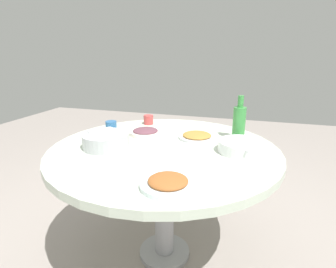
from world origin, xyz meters
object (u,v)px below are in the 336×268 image
Objects in this scene: dish_eggplant at (145,132)px; green_bottle at (239,122)px; dish_stirfry at (168,183)px; rice_bowl at (106,140)px; soup_bowl at (242,147)px; tea_cup_near at (148,120)px; round_dining_table at (164,161)px; tea_cup_far at (111,126)px; dish_tofu_braise at (197,136)px.

green_bottle is at bearing 98.52° from dish_eggplant.
rice_bowl is at bearing -126.23° from dish_stirfry.
rice_bowl is at bearing -62.38° from green_bottle.
green_bottle is (-0.24, -0.03, 0.08)m from soup_bowl.
green_bottle is 3.77× the size of tea_cup_near.
tea_cup_near is at bearing -163.48° from dish_eggplant.
dish_eggplant is at bearing -103.37° from soup_bowl.
dish_stirfry is 3.18× the size of tea_cup_near.
soup_bowl is 1.31× the size of dish_eggplant.
round_dining_table is 4.78× the size of green_bottle.
soup_bowl reaches higher than round_dining_table.
dish_stirfry is at bearing -29.07° from soup_bowl.
tea_cup_far is at bearing -137.28° from dish_stirfry.
soup_bowl reaches higher than dish_eggplant.
dish_eggplant is at bearing -134.24° from round_dining_table.
round_dining_table is 0.53m from tea_cup_far.
dish_tofu_braise reaches higher than round_dining_table.
tea_cup_far is (0.24, -0.19, -0.00)m from tea_cup_near.
green_bottle is at bearing -173.11° from soup_bowl.
rice_bowl is at bearing 23.67° from tea_cup_far.
green_bottle is 3.60× the size of tea_cup_far.
dish_stirfry is 0.74m from dish_eggplant.
round_dining_table is at bearing -38.08° from dish_tofu_braise.
tea_cup_far is (-0.68, -0.63, 0.01)m from dish_stirfry.
rice_bowl is at bearing -57.04° from dish_tofu_braise.
soup_bowl is at bearing 100.66° from rice_bowl.
green_bottle is at bearing 161.43° from dish_stirfry.
tea_cup_near is (-0.18, -0.68, -0.08)m from green_bottle.
dish_stirfry reaches higher than dish_eggplant.
rice_bowl is 0.83m from green_bottle.
round_dining_table is 4.94× the size of rice_bowl.
round_dining_table is 17.21× the size of tea_cup_far.
tea_cup_near is at bearing 174.64° from rice_bowl.
tea_cup_far is at bearing -39.49° from tea_cup_near.
dish_eggplant is 0.76× the size of green_bottle.
dish_eggplant reaches higher than dish_tofu_braise.
round_dining_table is 5.68× the size of dish_stirfry.
green_bottle reaches higher than dish_tofu_braise.
round_dining_table is 6.30× the size of dish_eggplant.
round_dining_table is at bearing -160.55° from dish_stirfry.
soup_bowl is at bearing 94.53° from round_dining_table.
round_dining_table is 0.54m from green_bottle.
soup_bowl is at bearing 150.93° from dish_stirfry.
rice_bowl is (0.11, -0.32, 0.14)m from round_dining_table.
round_dining_table is 0.28m from dish_tofu_braise.
tea_cup_far reaches higher than round_dining_table.
tea_cup_far is (-0.32, -0.14, -0.01)m from rice_bowl.
dish_tofu_braise is 2.95× the size of tea_cup_far.
dish_stirfry is 3.03× the size of tea_cup_far.
dish_tofu_braise is (-0.20, 0.16, 0.11)m from round_dining_table.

